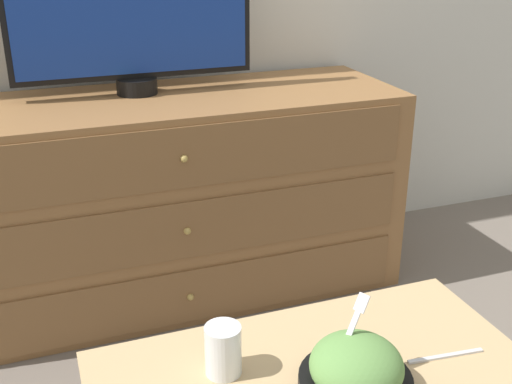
{
  "coord_description": "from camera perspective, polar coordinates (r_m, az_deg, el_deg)",
  "views": [
    {
      "loc": [
        -0.53,
        -2.42,
        1.29
      ],
      "look_at": [
        -0.09,
        -1.21,
        0.76
      ],
      "focal_mm": 45.0,
      "sensor_mm": 36.0,
      "label": 1
    }
  ],
  "objects": [
    {
      "name": "ground_plane",
      "position": [
        2.79,
        -6.88,
        -5.06
      ],
      "size": [
        12.0,
        12.0,
        0.0
      ],
      "primitive_type": "plane",
      "color": "#70665B"
    },
    {
      "name": "knife",
      "position": [
        1.43,
        16.5,
        -13.8
      ],
      "size": [
        0.17,
        0.03,
        0.01
      ],
      "color": "silver",
      "rests_on": "coffee_table"
    },
    {
      "name": "dresser",
      "position": [
        2.34,
        -7.82,
        -0.61
      ],
      "size": [
        1.66,
        0.57,
        0.75
      ],
      "color": "olive",
      "rests_on": "ground_plane"
    },
    {
      "name": "drink_cup",
      "position": [
        1.31,
        -2.93,
        -14.08
      ],
      "size": [
        0.07,
        0.07,
        0.11
      ],
      "color": "beige",
      "rests_on": "coffee_table"
    },
    {
      "name": "takeout_bowl",
      "position": [
        1.28,
        8.88,
        -15.45
      ],
      "size": [
        0.22,
        0.22,
        0.18
      ],
      "color": "black",
      "rests_on": "coffee_table"
    },
    {
      "name": "tv",
      "position": [
        2.25,
        -11.03,
        15.56
      ],
      "size": [
        0.82,
        0.14,
        0.53
      ],
      "color": "black",
      "rests_on": "dresser"
    }
  ]
}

